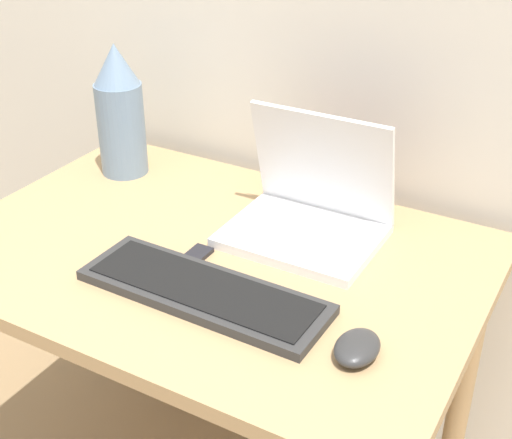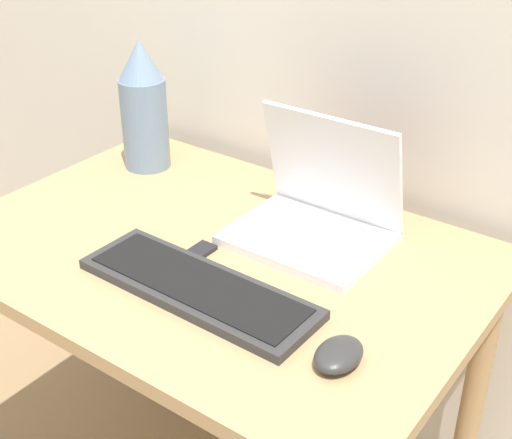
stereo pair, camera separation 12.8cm
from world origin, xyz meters
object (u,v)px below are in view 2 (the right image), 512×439
(keyboard, at_px, (198,288))
(vase, at_px, (144,106))
(mouse, at_px, (339,354))
(mp3_player, at_px, (202,250))
(laptop, at_px, (317,213))

(keyboard, height_order, vase, vase)
(mouse, distance_m, mp3_player, 0.40)
(mouse, bearing_deg, mp3_player, 161.80)
(vase, height_order, mp3_player, vase)
(mp3_player, bearing_deg, keyboard, -52.81)
(vase, distance_m, mp3_player, 0.45)
(keyboard, bearing_deg, vase, 142.63)
(keyboard, xyz_separation_m, mouse, (0.29, -0.02, 0.01))
(laptop, distance_m, vase, 0.52)
(keyboard, distance_m, vase, 0.57)
(laptop, relative_size, mouse, 3.07)
(laptop, distance_m, mp3_player, 0.24)
(keyboard, distance_m, mouse, 0.29)
(mouse, relative_size, mp3_player, 1.87)
(laptop, distance_m, keyboard, 0.30)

